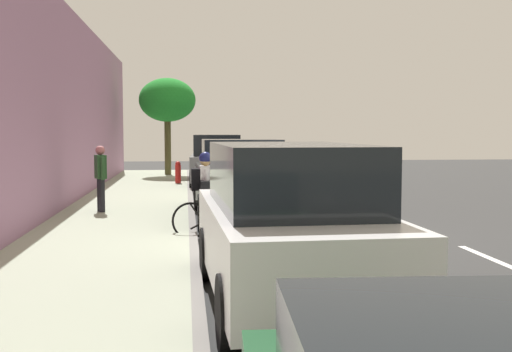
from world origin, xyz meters
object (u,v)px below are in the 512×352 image
cyclist_with_backpack (204,184)px  fire_hydrant (178,172)px  bicycle_at_curb (216,219)px  street_tree_near_cyclist (167,101)px  parked_pickup_black_second (238,183)px  pedestrian_on_phone (101,175)px  parked_suv_grey_nearest (217,160)px  parked_suv_white_mid (288,223)px

cyclist_with_backpack → fire_hydrant: size_ratio=2.04×
bicycle_at_curb → fire_hydrant: size_ratio=2.12×
bicycle_at_curb → street_tree_near_cyclist: (1.40, -16.24, 3.10)m
parked_pickup_black_second → pedestrian_on_phone: 3.46m
bicycle_at_curb → fire_hydrant: 11.59m
pedestrian_on_phone → fire_hydrant: pedestrian_on_phone is taller
parked_suv_grey_nearest → street_tree_near_cyclist: street_tree_near_cyclist is taller
parked_suv_grey_nearest → bicycle_at_curb: bearing=87.1°
parked_suv_white_mid → cyclist_with_backpack: bearing=-80.8°
fire_hydrant → bicycle_at_curb: bearing=94.4°
pedestrian_on_phone → fire_hydrant: size_ratio=1.95×
parked_suv_grey_nearest → parked_pickup_black_second: bearing=90.4°
bicycle_at_curb → street_tree_near_cyclist: bearing=-85.1°
parked_pickup_black_second → street_tree_near_cyclist: street_tree_near_cyclist is taller
fire_hydrant → street_tree_near_cyclist: bearing=-83.8°
parked_suv_grey_nearest → street_tree_near_cyclist: 5.85m
cyclist_with_backpack → fire_hydrant: bearing=-86.6°
parked_pickup_black_second → cyclist_with_backpack: parked_pickup_black_second is taller
street_tree_near_cyclist → fire_hydrant: bearing=96.2°
parked_suv_grey_nearest → parked_suv_white_mid: size_ratio=1.00×
cyclist_with_backpack → fire_hydrant: 11.14m
cyclist_with_backpack → pedestrian_on_phone: pedestrian_on_phone is taller
bicycle_at_curb → cyclist_with_backpack: (0.23, -0.45, 0.65)m
parked_pickup_black_second → parked_suv_white_mid: parked_suv_white_mid is taller
bicycle_at_curb → pedestrian_on_phone: bearing=-51.5°
bicycle_at_curb → fire_hydrant: fire_hydrant is taller
pedestrian_on_phone → parked_suv_white_mid: bearing=112.0°
cyclist_with_backpack → pedestrian_on_phone: size_ratio=1.05×
pedestrian_on_phone → cyclist_with_backpack: bearing=130.0°
parked_pickup_black_second → fire_hydrant: size_ratio=6.34×
fire_hydrant → cyclist_with_backpack: bearing=93.4°
fire_hydrant → parked_suv_grey_nearest: bearing=171.1°
parked_suv_white_mid → bicycle_at_curb: size_ratio=2.68×
parked_suv_grey_nearest → street_tree_near_cyclist: (1.98, -4.92, 2.46)m
parked_pickup_black_second → cyclist_with_backpack: (0.87, 2.03, 0.15)m
parked_pickup_black_second → pedestrian_on_phone: parked_pickup_black_second is taller
parked_suv_grey_nearest → cyclist_with_backpack: parked_suv_grey_nearest is taller
cyclist_with_backpack → street_tree_near_cyclist: bearing=-85.7°
parked_pickup_black_second → parked_suv_white_mid: (0.01, 7.35, 0.13)m
parked_suv_white_mid → bicycle_at_curb: parked_suv_white_mid is taller
parked_pickup_black_second → bicycle_at_curb: (0.64, 2.48, -0.51)m
pedestrian_on_phone → fire_hydrant: 8.37m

